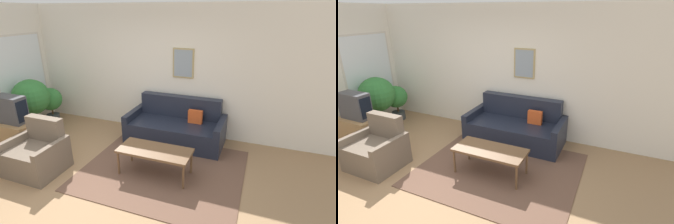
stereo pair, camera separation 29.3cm
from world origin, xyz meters
TOP-DOWN VIEW (x-y plane):
  - ground_plane at (0.00, 0.00)m, footprint 16.00×16.00m
  - area_rug at (0.77, 0.94)m, footprint 2.65×2.22m
  - wall_back at (0.00, 2.50)m, footprint 8.00×0.09m
  - couch at (0.63, 2.04)m, footprint 1.96×0.90m
  - coffee_table at (0.69, 0.78)m, footprint 1.19×0.52m
  - tv_stand at (-2.22, 0.67)m, footprint 0.84×0.48m
  - tv at (-2.22, 0.67)m, footprint 0.62×0.28m
  - armchair at (-1.21, 0.21)m, footprint 0.87×0.76m
  - potted_plant_tall at (-2.54, 1.45)m, footprint 0.78×0.78m
  - potted_plant_by_window at (-2.49, 1.93)m, footprint 0.53×0.53m

SIDE VIEW (x-z plane):
  - ground_plane at x=0.00m, z-range 0.00..0.00m
  - area_rug at x=0.77m, z-range 0.00..0.01m
  - tv_stand at x=-2.22m, z-range 0.00..0.55m
  - armchair at x=-1.21m, z-range -0.14..0.73m
  - couch at x=0.63m, z-range -0.14..0.75m
  - coffee_table at x=0.69m, z-range 0.19..0.65m
  - potted_plant_by_window at x=-2.49m, z-range 0.11..0.96m
  - potted_plant_tall at x=-2.54m, z-range 0.17..1.34m
  - tv at x=-2.22m, z-range 0.55..1.07m
  - wall_back at x=0.00m, z-range 0.00..2.70m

